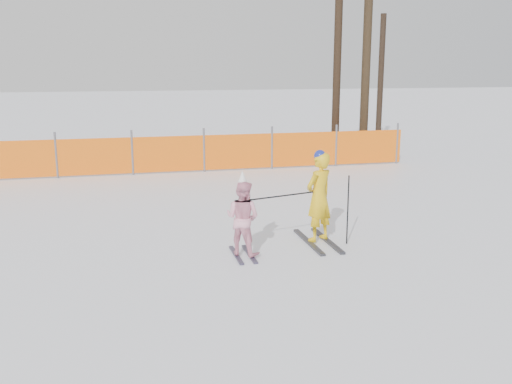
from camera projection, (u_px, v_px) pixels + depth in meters
ground at (263, 261)px, 8.92m from camera, size 120.00×120.00×0.00m
adult at (319, 197)px, 9.69m from camera, size 0.67×1.46×1.61m
child at (243, 217)px, 9.04m from camera, size 0.74×0.90×1.39m
ski_poles at (315, 203)px, 9.48m from camera, size 1.76×0.34×1.19m
safety_fence at (134, 155)px, 15.77m from camera, size 16.14×0.06×1.25m
tree_trunks at (360, 67)px, 18.67m from camera, size 2.90×2.65×6.21m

